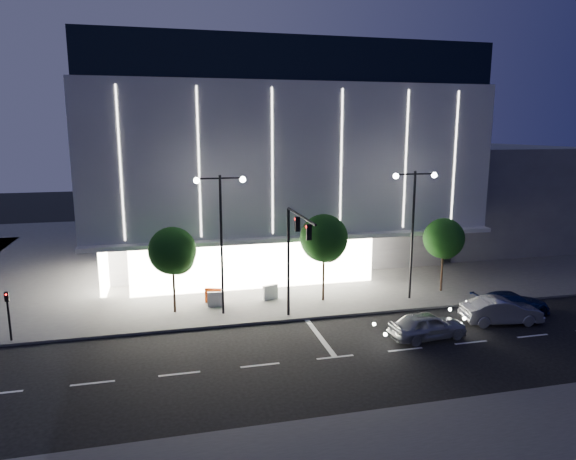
{
  "coord_description": "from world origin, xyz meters",
  "views": [
    {
      "loc": [
        -6.28,
        -25.29,
        11.72
      ],
      "look_at": [
        1.74,
        7.97,
        5.0
      ],
      "focal_mm": 32.0,
      "sensor_mm": 36.0,
      "label": 1
    }
  ],
  "objects_px": {
    "tree_left": "(173,253)",
    "car_third": "(511,303)",
    "street_lamp_east": "(413,216)",
    "car_lead": "(428,325)",
    "barrier_a": "(213,295)",
    "street_lamp_west": "(221,224)",
    "ped_signal_far": "(8,311)",
    "tree_mid": "(324,241)",
    "barrier_b": "(216,299)",
    "traffic_mast": "(294,245)",
    "car_second": "(501,311)",
    "barrier_d": "(270,292)",
    "tree_right": "(444,241)"
  },
  "relations": [
    {
      "from": "tree_left",
      "to": "tree_mid",
      "type": "height_order",
      "value": "tree_mid"
    },
    {
      "from": "car_lead",
      "to": "tree_mid",
      "type": "bearing_deg",
      "value": 22.74
    },
    {
      "from": "traffic_mast",
      "to": "car_lead",
      "type": "xyz_separation_m",
      "value": [
        6.91,
        -3.7,
        -4.26
      ]
    },
    {
      "from": "street_lamp_west",
      "to": "car_lead",
      "type": "height_order",
      "value": "street_lamp_west"
    },
    {
      "from": "car_lead",
      "to": "barrier_b",
      "type": "height_order",
      "value": "car_lead"
    },
    {
      "from": "street_lamp_east",
      "to": "tree_mid",
      "type": "bearing_deg",
      "value": 170.31
    },
    {
      "from": "car_lead",
      "to": "car_third",
      "type": "distance_m",
      "value": 7.55
    },
    {
      "from": "ped_signal_far",
      "to": "barrier_a",
      "type": "height_order",
      "value": "ped_signal_far"
    },
    {
      "from": "street_lamp_east",
      "to": "car_second",
      "type": "xyz_separation_m",
      "value": [
        3.46,
        -5.28,
        -5.17
      ]
    },
    {
      "from": "car_third",
      "to": "barrier_d",
      "type": "height_order",
      "value": "car_third"
    },
    {
      "from": "street_lamp_east",
      "to": "tree_right",
      "type": "xyz_separation_m",
      "value": [
        3.03,
        1.02,
        -2.07
      ]
    },
    {
      "from": "ped_signal_far",
      "to": "car_third",
      "type": "bearing_deg",
      "value": -4.82
    },
    {
      "from": "tree_mid",
      "to": "street_lamp_west",
      "type": "bearing_deg",
      "value": -171.74
    },
    {
      "from": "ped_signal_far",
      "to": "car_third",
      "type": "relative_size",
      "value": 0.61
    },
    {
      "from": "tree_right",
      "to": "barrier_b",
      "type": "bearing_deg",
      "value": 178.54
    },
    {
      "from": "traffic_mast",
      "to": "street_lamp_east",
      "type": "xyz_separation_m",
      "value": [
        9.0,
        2.66,
        0.93
      ]
    },
    {
      "from": "barrier_b",
      "to": "tree_right",
      "type": "bearing_deg",
      "value": 4.69
    },
    {
      "from": "street_lamp_west",
      "to": "tree_left",
      "type": "bearing_deg",
      "value": 161.06
    },
    {
      "from": "tree_left",
      "to": "car_third",
      "type": "height_order",
      "value": "tree_left"
    },
    {
      "from": "street_lamp_east",
      "to": "tree_right",
      "type": "relative_size",
      "value": 1.63
    },
    {
      "from": "tree_mid",
      "to": "barrier_d",
      "type": "bearing_deg",
      "value": 163.88
    },
    {
      "from": "street_lamp_east",
      "to": "barrier_d",
      "type": "relative_size",
      "value": 8.18
    },
    {
      "from": "barrier_b",
      "to": "car_third",
      "type": "bearing_deg",
      "value": -10.42
    },
    {
      "from": "tree_mid",
      "to": "car_lead",
      "type": "distance_m",
      "value": 9.07
    },
    {
      "from": "traffic_mast",
      "to": "car_lead",
      "type": "bearing_deg",
      "value": -28.17
    },
    {
      "from": "ped_signal_far",
      "to": "car_lead",
      "type": "xyz_separation_m",
      "value": [
        22.9,
        -4.86,
        -1.12
      ]
    },
    {
      "from": "tree_mid",
      "to": "barrier_b",
      "type": "xyz_separation_m",
      "value": [
        -7.35,
        0.42,
        -3.68
      ]
    },
    {
      "from": "car_third",
      "to": "street_lamp_west",
      "type": "bearing_deg",
      "value": 80.13
    },
    {
      "from": "tree_left",
      "to": "barrier_b",
      "type": "height_order",
      "value": "tree_left"
    },
    {
      "from": "barrier_a",
      "to": "car_third",
      "type": "bearing_deg",
      "value": 2.14
    },
    {
      "from": "ped_signal_far",
      "to": "car_lead",
      "type": "height_order",
      "value": "ped_signal_far"
    },
    {
      "from": "car_lead",
      "to": "barrier_a",
      "type": "xyz_separation_m",
      "value": [
        -11.32,
        8.61,
        -0.12
      ]
    },
    {
      "from": "barrier_b",
      "to": "car_lead",
      "type": "bearing_deg",
      "value": -28.63
    },
    {
      "from": "traffic_mast",
      "to": "street_lamp_east",
      "type": "distance_m",
      "value": 9.43
    },
    {
      "from": "tree_right",
      "to": "car_lead",
      "type": "xyz_separation_m",
      "value": [
        -5.12,
        -7.38,
        -3.12
      ]
    },
    {
      "from": "tree_right",
      "to": "barrier_b",
      "type": "relative_size",
      "value": 5.01
    },
    {
      "from": "ped_signal_far",
      "to": "barrier_a",
      "type": "distance_m",
      "value": 12.24
    },
    {
      "from": "tree_left",
      "to": "car_lead",
      "type": "xyz_separation_m",
      "value": [
        13.88,
        -7.38,
        -3.27
      ]
    },
    {
      "from": "street_lamp_east",
      "to": "barrier_a",
      "type": "relative_size",
      "value": 8.18
    },
    {
      "from": "car_lead",
      "to": "car_second",
      "type": "height_order",
      "value": "car_second"
    },
    {
      "from": "tree_right",
      "to": "car_second",
      "type": "relative_size",
      "value": 1.15
    },
    {
      "from": "tree_left",
      "to": "car_second",
      "type": "xyz_separation_m",
      "value": [
        19.44,
        -6.3,
        -3.24
      ]
    },
    {
      "from": "car_lead",
      "to": "barrier_a",
      "type": "relative_size",
      "value": 4.09
    },
    {
      "from": "street_lamp_east",
      "to": "car_third",
      "type": "bearing_deg",
      "value": -38.45
    },
    {
      "from": "street_lamp_east",
      "to": "car_lead",
      "type": "relative_size",
      "value": 2.0
    },
    {
      "from": "car_third",
      "to": "tree_mid",
      "type": "bearing_deg",
      "value": 68.13
    },
    {
      "from": "street_lamp_west",
      "to": "street_lamp_east",
      "type": "height_order",
      "value": "same"
    },
    {
      "from": "ped_signal_far",
      "to": "traffic_mast",
      "type": "bearing_deg",
      "value": -4.15
    },
    {
      "from": "street_lamp_east",
      "to": "ped_signal_far",
      "type": "height_order",
      "value": "street_lamp_east"
    },
    {
      "from": "ped_signal_far",
      "to": "tree_left",
      "type": "bearing_deg",
      "value": 15.61
    }
  ]
}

